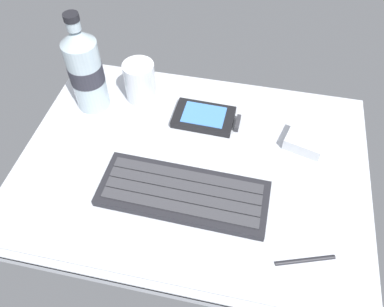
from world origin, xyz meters
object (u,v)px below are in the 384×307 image
juice_cup (140,83)px  stylus_pen (305,260)px  charger_block (305,141)px  handheld_device (207,118)px  keyboard (185,194)px  water_bottle (85,70)px

juice_cup → stylus_pen: juice_cup is taller
charger_block → handheld_device: bearing=172.0°
juice_cup → charger_block: size_ratio=1.21×
handheld_device → stylus_pen: bearing=-52.3°
keyboard → handheld_device: bearing=88.9°
stylus_pen → keyboard: bearing=141.1°
keyboard → stylus_pen: size_ratio=3.08×
juice_cup → stylus_pen: bearing=-40.6°
charger_block → stylus_pen: size_ratio=0.74×
juice_cup → charger_block: bearing=-10.9°
water_bottle → charger_block: size_ratio=2.97×
juice_cup → water_bottle: (-9.21, -4.06, 5.10)cm
charger_block → keyboard: bearing=-141.1°
water_bottle → stylus_pen: bearing=-30.4°
water_bottle → charger_block: water_bottle is taller
juice_cup → stylus_pen: (35.14, -30.09, -3.56)cm
keyboard → charger_block: (19.76, 15.94, 0.39)cm
juice_cup → stylus_pen: size_ratio=0.89×
handheld_device → stylus_pen: (20.29, -26.21, -0.38)cm
keyboard → water_bottle: 31.16cm
juice_cup → water_bottle: 11.29cm
handheld_device → charger_block: size_ratio=1.85×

